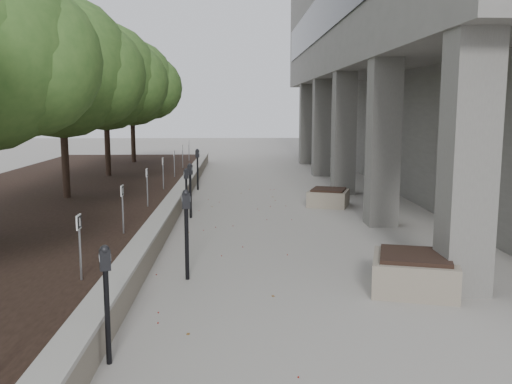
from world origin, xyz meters
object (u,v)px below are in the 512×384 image
object	(u,v)px
crabapple_tree_3	(62,97)
parking_meter_3	(186,193)
parking_meter_5	(198,169)
planter_front	(414,272)
crabapple_tree_4	(106,100)
parking_meter_2	(187,235)
planter_back	(328,197)
parking_meter_1	(107,305)
crabapple_tree_5	(132,101)
parking_meter_4	(190,191)

from	to	relation	value
crabapple_tree_3	parking_meter_3	bearing A→B (deg)	-16.84
parking_meter_5	planter_front	bearing A→B (deg)	-54.98
crabapple_tree_4	parking_meter_3	size ratio (longest dim) A/B	4.15
parking_meter_2	planter_back	world-z (taller)	parking_meter_2
parking_meter_1	planter_back	xyz separation A→B (m)	(4.10, 10.02, -0.43)
crabapple_tree_5	parking_meter_4	xyz separation A→B (m)	(3.47, -10.99, -2.40)
parking_meter_1	planter_front	bearing A→B (deg)	10.48
crabapple_tree_5	planter_front	world-z (taller)	crabapple_tree_5
parking_meter_1	crabapple_tree_4	bearing A→B (deg)	83.44
crabapple_tree_3	parking_meter_4	xyz separation A→B (m)	(3.47, -0.99, -2.40)
crabapple_tree_5	planter_back	size ratio (longest dim) A/B	4.97
crabapple_tree_3	planter_back	xyz separation A→B (m)	(7.35, 0.67, -2.86)
parking_meter_5	planter_back	distance (m)	5.25
parking_meter_1	parking_meter_2	distance (m)	3.16
parking_meter_2	parking_meter_3	size ratio (longest dim) A/B	1.16
crabapple_tree_3	parking_meter_1	bearing A→B (deg)	-70.83
crabapple_tree_4	parking_meter_1	size ratio (longest dim) A/B	3.95
crabapple_tree_5	parking_meter_3	size ratio (longest dim) A/B	4.15
parking_meter_4	planter_front	size ratio (longest dim) A/B	1.13
parking_meter_3	parking_meter_2	bearing A→B (deg)	-104.74
parking_meter_4	crabapple_tree_4	bearing A→B (deg)	135.60
parking_meter_1	planter_front	size ratio (longest dim) A/B	1.08
parking_meter_1	planter_back	bearing A→B (deg)	48.44
parking_meter_2	parking_meter_5	xyz separation A→B (m)	(-0.55, 10.25, -0.04)
parking_meter_3	parking_meter_5	world-z (taller)	parking_meter_5
parking_meter_5	planter_back	bearing A→B (deg)	-25.30
parking_meter_1	planter_back	size ratio (longest dim) A/B	1.26
parking_meter_2	planter_back	bearing A→B (deg)	52.23
crabapple_tree_5	parking_meter_1	distance (m)	19.77
parking_meter_3	crabapple_tree_3	bearing A→B (deg)	143.19
parking_meter_5	parking_meter_2	bearing A→B (deg)	-72.82
parking_meter_5	planter_back	xyz separation A→B (m)	(4.04, -3.32, -0.46)
planter_front	parking_meter_3	bearing A→B (deg)	124.77
parking_meter_5	crabapple_tree_3	bearing A→B (deg)	-115.48
crabapple_tree_4	planter_back	bearing A→B (deg)	-30.49
crabapple_tree_3	parking_meter_4	size ratio (longest dim) A/B	3.79
crabapple_tree_3	parking_meter_4	bearing A→B (deg)	-15.88
crabapple_tree_5	crabapple_tree_4	bearing A→B (deg)	-90.00
planter_back	parking_meter_2	bearing A→B (deg)	-116.76
crabapple_tree_5	planter_front	xyz separation A→B (m)	(7.48, -16.93, -2.82)
crabapple_tree_4	parking_meter_1	xyz separation A→B (m)	(3.25, -14.35, -2.43)
parking_meter_1	planter_front	world-z (taller)	parking_meter_1
crabapple_tree_3	parking_meter_3	world-z (taller)	crabapple_tree_3
crabapple_tree_5	parking_meter_4	world-z (taller)	crabapple_tree_5
planter_back	parking_meter_3	bearing A→B (deg)	-156.90
parking_meter_1	parking_meter_5	world-z (taller)	parking_meter_5
parking_meter_5	parking_meter_1	bearing A→B (deg)	-76.12
parking_meter_1	planter_back	distance (m)	10.84
parking_meter_2	planter_front	distance (m)	3.71
crabapple_tree_4	planter_front	size ratio (longest dim) A/B	4.29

